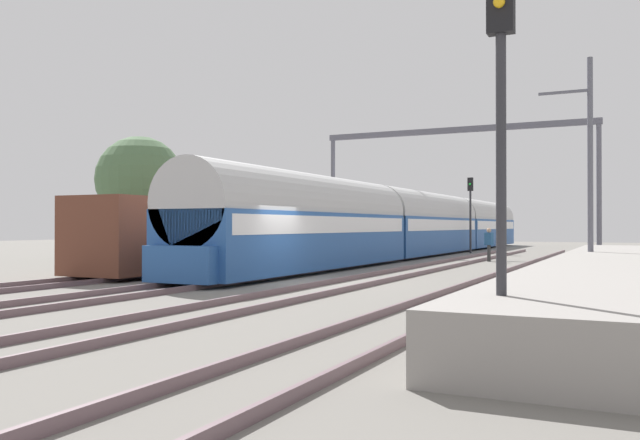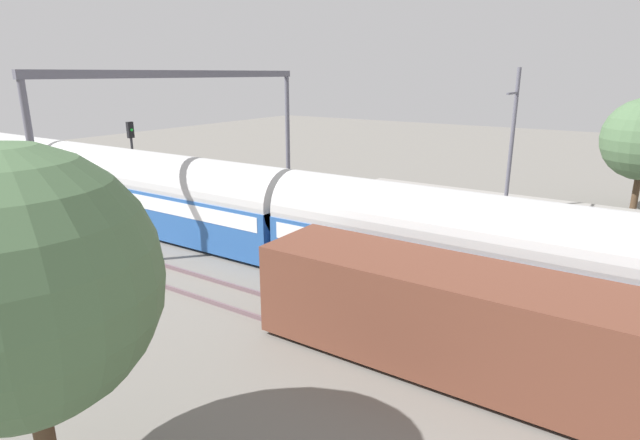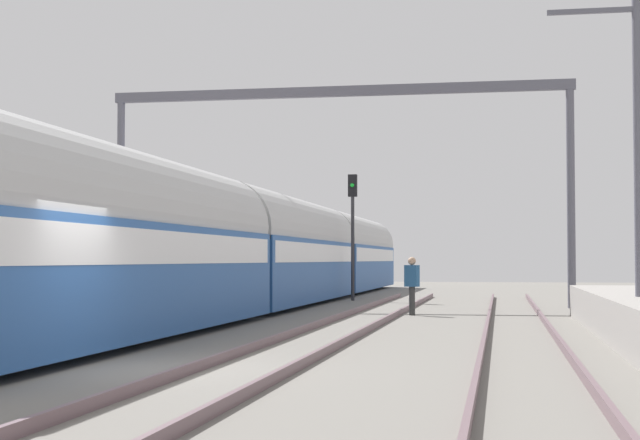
% 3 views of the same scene
% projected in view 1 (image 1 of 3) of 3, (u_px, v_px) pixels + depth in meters
% --- Properties ---
extents(ground, '(120.00, 120.00, 0.00)m').
position_uv_depth(ground, '(295.00, 282.00, 21.64)').
color(ground, slate).
extents(track_far_west, '(1.52, 60.00, 0.16)m').
position_uv_depth(track_far_west, '(148.00, 274.00, 24.30)').
color(track_far_west, '#695258').
rests_on(track_far_west, ground).
extents(track_west, '(1.51, 60.00, 0.16)m').
position_uv_depth(track_west, '(242.00, 278.00, 22.53)').
color(track_west, '#695258').
rests_on(track_west, ground).
extents(track_east, '(1.51, 60.00, 0.16)m').
position_uv_depth(track_east, '(353.00, 282.00, 20.75)').
color(track_east, '#695258').
rests_on(track_east, ground).
extents(track_far_east, '(1.52, 60.00, 0.16)m').
position_uv_depth(track_far_east, '(485.00, 287.00, 18.97)').
color(track_far_east, '#695258').
rests_on(track_far_east, ground).
extents(platform, '(4.40, 28.00, 0.90)m').
position_uv_depth(platform, '(633.00, 274.00, 19.12)').
color(platform, gray).
rests_on(platform, ground).
extents(passenger_train, '(2.93, 49.20, 3.82)m').
position_uv_depth(passenger_train, '(424.00, 224.00, 41.58)').
color(passenger_train, '#28569E').
rests_on(passenger_train, ground).
extents(freight_car, '(2.80, 13.00, 2.70)m').
position_uv_depth(freight_car, '(204.00, 235.00, 27.44)').
color(freight_car, brown).
rests_on(freight_car, ground).
extents(person_crossing, '(0.46, 0.36, 1.73)m').
position_uv_depth(person_crossing, '(489.00, 242.00, 34.12)').
color(person_crossing, '#333333').
rests_on(person_crossing, ground).
extents(railway_signal_near, '(0.36, 0.30, 5.37)m').
position_uv_depth(railway_signal_near, '(501.00, 111.00, 9.02)').
color(railway_signal_near, '#2D2D33').
rests_on(railway_signal_near, ground).
extents(railway_signal_far, '(0.36, 0.30, 5.10)m').
position_uv_depth(railway_signal_far, '(470.00, 205.00, 44.70)').
color(railway_signal_far, '#2D2D33').
rests_on(railway_signal_far, ground).
extents(catenary_gantry, '(16.68, 0.28, 7.86)m').
position_uv_depth(catenary_gantry, '(454.00, 159.00, 40.33)').
color(catenary_gantry, '#5A5A67').
rests_on(catenary_gantry, ground).
extents(catenary_pole_east_mid, '(1.90, 0.20, 8.00)m').
position_uv_depth(catenary_pole_east_mid, '(589.00, 163.00, 24.14)').
color(catenary_pole_east_mid, '#5A5A67').
rests_on(catenary_pole_east_mid, ground).
extents(tree_west_background, '(4.75, 4.75, 6.75)m').
position_uv_depth(tree_west_background, '(140.00, 180.00, 36.28)').
color(tree_west_background, '#4C3826').
rests_on(tree_west_background, ground).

